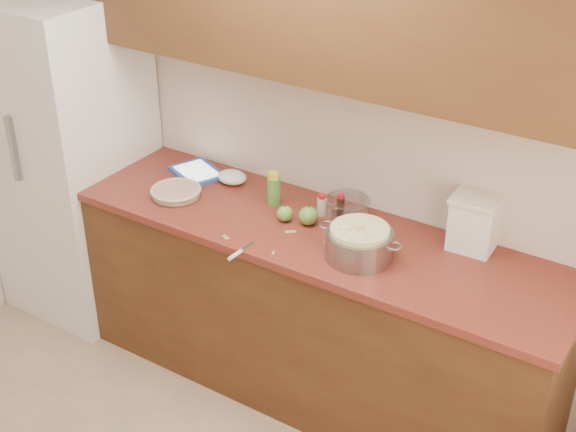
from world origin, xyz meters
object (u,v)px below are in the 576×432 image
Objects in this scene: flour_canister at (475,221)px; tablet at (197,172)px; pie at (176,192)px; colander at (359,243)px.

flour_canister is 0.76× the size of tablet.
flour_canister reaches higher than tablet.
pie is at bearing -51.97° from tablet.
pie is 0.67× the size of colander.
tablet is (-1.09, 0.25, -0.06)m from colander.
pie is at bearing 179.62° from colander.
pie is 0.25m from tablet.
tablet is at bearing -176.13° from flour_canister.
flour_canister reaches higher than pie.
pie is 1.03m from colander.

